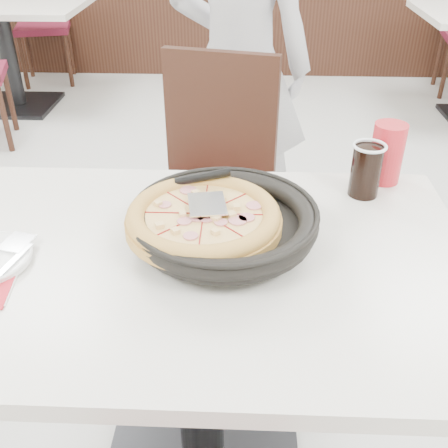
{
  "coord_description": "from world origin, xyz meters",
  "views": [
    {
      "loc": [
        0.02,
        -1.24,
        1.41
      ],
      "look_at": [
        -0.02,
        -0.29,
        0.8
      ],
      "focal_mm": 42.0,
      "sensor_mm": 36.0,
      "label": 1
    }
  ],
  "objects_px": {
    "red_cup": "(387,153)",
    "bg_table_left": "(9,57)",
    "pizza_pan": "(224,227)",
    "cola_glass": "(366,172)",
    "bg_chair_left_far": "(42,24)",
    "pizza": "(204,222)",
    "main_table": "(201,374)",
    "chair_far": "(206,199)",
    "diner_person": "(238,65)"
  },
  "relations": [
    {
      "from": "pizza",
      "to": "bg_table_left",
      "type": "xyz_separation_m",
      "value": [
        -1.66,
        2.88,
        -0.44
      ]
    },
    {
      "from": "pizza_pan",
      "to": "bg_table_left",
      "type": "distance_m",
      "value": 3.36
    },
    {
      "from": "chair_far",
      "to": "diner_person",
      "type": "xyz_separation_m",
      "value": [
        0.1,
        0.49,
        0.34
      ]
    },
    {
      "from": "chair_far",
      "to": "bg_table_left",
      "type": "xyz_separation_m",
      "value": [
        -1.61,
        2.19,
        -0.1
      ]
    },
    {
      "from": "pizza_pan",
      "to": "pizza",
      "type": "relative_size",
      "value": 1.16
    },
    {
      "from": "pizza_pan",
      "to": "cola_glass",
      "type": "distance_m",
      "value": 0.42
    },
    {
      "from": "pizza",
      "to": "diner_person",
      "type": "height_order",
      "value": "diner_person"
    },
    {
      "from": "diner_person",
      "to": "cola_glass",
      "type": "bearing_deg",
      "value": 125.27
    },
    {
      "from": "main_table",
      "to": "cola_glass",
      "type": "xyz_separation_m",
      "value": [
        0.4,
        0.28,
        0.44
      ]
    },
    {
      "from": "main_table",
      "to": "bg_chair_left_far",
      "type": "height_order",
      "value": "bg_chair_left_far"
    },
    {
      "from": "main_table",
      "to": "pizza_pan",
      "type": "bearing_deg",
      "value": 39.17
    },
    {
      "from": "red_cup",
      "to": "cola_glass",
      "type": "bearing_deg",
      "value": -130.06
    },
    {
      "from": "cola_glass",
      "to": "bg_chair_left_far",
      "type": "height_order",
      "value": "bg_chair_left_far"
    },
    {
      "from": "diner_person",
      "to": "bg_chair_left_far",
      "type": "xyz_separation_m",
      "value": [
        -1.66,
        2.34,
        -0.34
      ]
    },
    {
      "from": "red_cup",
      "to": "diner_person",
      "type": "relative_size",
      "value": 0.1
    },
    {
      "from": "pizza_pan",
      "to": "pizza",
      "type": "xyz_separation_m",
      "value": [
        -0.04,
        -0.01,
        0.02
      ]
    },
    {
      "from": "pizza",
      "to": "red_cup",
      "type": "relative_size",
      "value": 2.11
    },
    {
      "from": "pizza_pan",
      "to": "bg_table_left",
      "type": "relative_size",
      "value": 0.33
    },
    {
      "from": "red_cup",
      "to": "bg_table_left",
      "type": "relative_size",
      "value": 0.13
    },
    {
      "from": "chair_far",
      "to": "bg_table_left",
      "type": "distance_m",
      "value": 2.72
    },
    {
      "from": "chair_far",
      "to": "pizza_pan",
      "type": "xyz_separation_m",
      "value": [
        0.09,
        -0.67,
        0.32
      ]
    },
    {
      "from": "main_table",
      "to": "pizza_pan",
      "type": "height_order",
      "value": "pizza_pan"
    },
    {
      "from": "pizza",
      "to": "diner_person",
      "type": "relative_size",
      "value": 0.21
    },
    {
      "from": "pizza_pan",
      "to": "red_cup",
      "type": "height_order",
      "value": "red_cup"
    },
    {
      "from": "bg_chair_left_far",
      "to": "main_table",
      "type": "bearing_deg",
      "value": 100.4
    },
    {
      "from": "bg_chair_left_far",
      "to": "bg_table_left",
      "type": "bearing_deg",
      "value": 71.75
    },
    {
      "from": "main_table",
      "to": "pizza",
      "type": "distance_m",
      "value": 0.44
    },
    {
      "from": "pizza_pan",
      "to": "chair_far",
      "type": "bearing_deg",
      "value": 97.73
    },
    {
      "from": "pizza_pan",
      "to": "main_table",
      "type": "bearing_deg",
      "value": -140.83
    },
    {
      "from": "pizza_pan",
      "to": "diner_person",
      "type": "height_order",
      "value": "diner_person"
    },
    {
      "from": "red_cup",
      "to": "bg_chair_left_far",
      "type": "xyz_separation_m",
      "value": [
        -2.06,
        3.19,
        -0.35
      ]
    },
    {
      "from": "main_table",
      "to": "chair_far",
      "type": "bearing_deg",
      "value": 92.69
    },
    {
      "from": "pizza",
      "to": "red_cup",
      "type": "xyz_separation_m",
      "value": [
        0.46,
        0.33,
        0.02
      ]
    },
    {
      "from": "main_table",
      "to": "cola_glass",
      "type": "bearing_deg",
      "value": 34.95
    },
    {
      "from": "bg_chair_left_far",
      "to": "chair_far",
      "type": "bearing_deg",
      "value": 105.08
    },
    {
      "from": "chair_far",
      "to": "pizza",
      "type": "bearing_deg",
      "value": 107.35
    },
    {
      "from": "bg_chair_left_far",
      "to": "pizza",
      "type": "bearing_deg",
      "value": 100.82
    },
    {
      "from": "main_table",
      "to": "pizza",
      "type": "bearing_deg",
      "value": 68.64
    },
    {
      "from": "chair_far",
      "to": "pizza",
      "type": "distance_m",
      "value": 0.76
    },
    {
      "from": "cola_glass",
      "to": "main_table",
      "type": "bearing_deg",
      "value": -145.05
    },
    {
      "from": "pizza_pan",
      "to": "bg_table_left",
      "type": "bearing_deg",
      "value": 120.68
    },
    {
      "from": "main_table",
      "to": "red_cup",
      "type": "distance_m",
      "value": 0.75
    },
    {
      "from": "main_table",
      "to": "cola_glass",
      "type": "distance_m",
      "value": 0.66
    },
    {
      "from": "chair_far",
      "to": "bg_chair_left_far",
      "type": "xyz_separation_m",
      "value": [
        -1.56,
        2.83,
        0.0
      ]
    },
    {
      "from": "red_cup",
      "to": "bg_table_left",
      "type": "xyz_separation_m",
      "value": [
        -2.11,
        2.55,
        -0.45
      ]
    },
    {
      "from": "chair_far",
      "to": "diner_person",
      "type": "height_order",
      "value": "diner_person"
    },
    {
      "from": "chair_far",
      "to": "cola_glass",
      "type": "xyz_separation_m",
      "value": [
        0.44,
        -0.44,
        0.34
      ]
    },
    {
      "from": "main_table",
      "to": "red_cup",
      "type": "height_order",
      "value": "red_cup"
    },
    {
      "from": "cola_glass",
      "to": "bg_table_left",
      "type": "height_order",
      "value": "cola_glass"
    },
    {
      "from": "main_table",
      "to": "diner_person",
      "type": "height_order",
      "value": "diner_person"
    }
  ]
}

